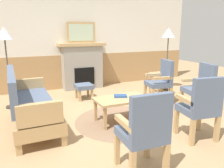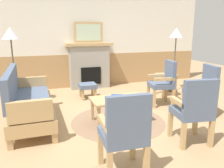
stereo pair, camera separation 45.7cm
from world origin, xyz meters
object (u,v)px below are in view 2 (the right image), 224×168
Objects in this scene: armchair_front_left at (125,131)px; book_on_table at (117,96)px; framed_picture at (89,32)px; side_table at (166,79)px; couch at (29,103)px; coffee_table at (118,101)px; armchair_front_center at (194,108)px; armchair_near_fireplace at (164,81)px; armchair_by_window_left at (203,88)px; floor_lamp_by_chairs at (176,37)px; fireplace at (89,65)px; floor_lamp_by_couch at (11,38)px; footstool at (88,87)px.

book_on_table is at bearing 72.57° from armchair_front_left.
framed_picture reaches higher than side_table.
armchair_front_left is 1.78× the size of side_table.
coffee_table is (1.51, -0.39, -0.01)m from couch.
armchair_near_fireplace is at bearing 71.79° from armchair_front_center.
floor_lamp_by_chairs is (0.51, 1.72, 0.91)m from armchair_by_window_left.
armchair_front_center is (0.63, -3.74, -0.11)m from fireplace.
fireplace reaches higher than armchair_near_fireplace.
floor_lamp_by_chairs reaches higher than book_on_table.
fireplace is 1.33× the size of armchair_by_window_left.
framed_picture is 2.78m from book_on_table.
floor_lamp_by_couch is (-1.81, 1.58, 1.00)m from book_on_table.
floor_lamp_by_chairs reaches higher than footstool.
couch reaches higher than coffee_table.
floor_lamp_by_chairs reaches higher than fireplace.
armchair_by_window_left reaches higher than coffee_table.
fireplace is 2.77m from couch.
book_on_table is 0.13× the size of floor_lamp_by_chairs.
coffee_table is 0.57× the size of floor_lamp_by_chairs.
book_on_table is 2.75m from floor_lamp_by_chairs.
armchair_front_left is (-0.57, -4.10, -1.02)m from framed_picture.
floor_lamp_by_chairs is (0.42, 0.28, 1.02)m from side_table.
framed_picture is at bearing 87.84° from coffee_table.
coffee_table is 0.98× the size of armchair_by_window_left.
couch is 1.84× the size of armchair_front_center.
floor_lamp_by_chairs is (2.15, 1.50, 1.06)m from coffee_table.
book_on_table is at bearing -82.35° from footstool.
fireplace is at bearing 151.21° from floor_lamp_by_chairs.
armchair_front_left is 1.00× the size of armchair_front_center.
armchair_by_window_left is (1.54, -2.85, -1.02)m from framed_picture.
couch and armchair_near_fireplace have the same top height.
book_on_table reaches higher than footstool.
armchair_by_window_left is at bearing -10.96° from couch.
fireplace reaches higher than armchair_front_center.
coffee_table is at bearing -42.78° from floor_lamp_by_couch.
footstool is 0.73× the size of side_table.
side_table is at bearing -40.78° from framed_picture.
book_on_table is (-0.08, -2.55, -1.10)m from framed_picture.
armchair_front_center is (0.71, -1.19, 0.08)m from book_on_table.
footstool is at bearing 97.65° from book_on_table.
armchair_front_left is at bearing -97.95° from fireplace.
fireplace reaches higher than footstool.
fireplace is at bearing 26.95° from floor_lamp_by_couch.
book_on_table is 1.39m from armchair_front_center.
framed_picture is 4.27m from armchair_front_left.
floor_lamp_by_chairs is at bearing -28.80° from framed_picture.
coffee_table is at bearing -14.54° from couch.
coffee_table is 2.67m from floor_lamp_by_couch.
floor_lamp_by_couch is at bearing 132.28° from armchair_front_center.
book_on_table is 0.57× the size of footstool.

